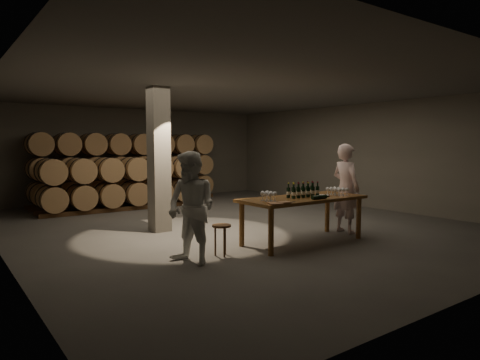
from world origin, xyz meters
TOP-DOWN VIEW (x-y plane):
  - room at (-1.80, 0.20)m, footprint 12.00×12.00m
  - tasting_table at (0.00, -2.50)m, footprint 2.60×1.10m
  - barrel_stack_back at (-0.57, 5.20)m, footprint 6.26×0.95m
  - barrel_stack_front at (-1.35, 3.80)m, footprint 4.70×0.95m
  - bottle_cluster at (0.03, -2.48)m, footprint 0.72×0.22m
  - lying_bottles at (0.04, -2.91)m, footprint 0.46×0.08m
  - glass_cluster_left at (-0.91, -2.54)m, footprint 0.20×0.31m
  - glass_cluster_right at (0.85, -2.63)m, footprint 0.30×0.41m
  - plate at (0.49, -2.56)m, footprint 0.26×0.26m
  - notebook_near at (-0.91, -2.95)m, footprint 0.25×0.21m
  - notebook_corner at (-1.09, -2.93)m, footprint 0.30×0.34m
  - pen at (-0.67, -2.92)m, footprint 0.14×0.04m
  - stool at (-1.88, -2.43)m, footprint 0.33×0.33m
  - person_man at (1.43, -2.37)m, footprint 0.51×0.74m
  - person_woman at (-2.54, -2.56)m, footprint 0.93×1.06m

SIDE VIEW (x-z plane):
  - stool at x=-1.88m, z-range 0.17..0.72m
  - tasting_table at x=0.00m, z-range 0.35..1.25m
  - barrel_stack_front at x=-1.35m, z-range 0.04..1.61m
  - pen at x=-0.67m, z-range 0.90..0.91m
  - plate at x=0.49m, z-range 0.90..0.92m
  - notebook_corner at x=-1.09m, z-range 0.90..0.92m
  - notebook_near at x=-0.91m, z-range 0.90..0.93m
  - person_woman at x=-2.54m, z-range 0.00..1.83m
  - lying_bottles at x=0.04m, z-range 0.90..0.98m
  - person_man at x=1.43m, z-range 0.00..1.95m
  - bottle_cluster at x=0.03m, z-range 0.86..1.16m
  - glass_cluster_right at x=0.85m, z-range 0.93..1.09m
  - glass_cluster_left at x=-0.91m, z-range 0.94..1.12m
  - barrel_stack_back at x=-0.57m, z-range 0.04..2.35m
  - room at x=-1.80m, z-range -4.40..7.60m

